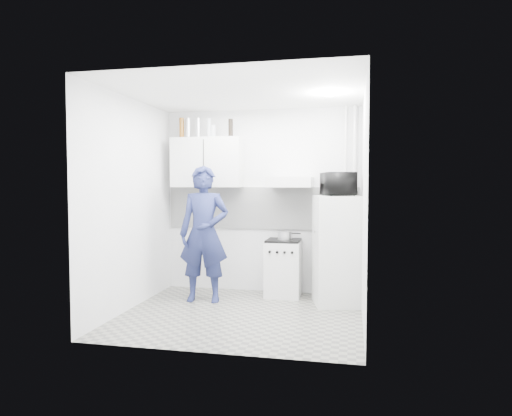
# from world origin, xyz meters

# --- Properties ---
(floor) EXTENTS (2.80, 2.80, 0.00)m
(floor) POSITION_xyz_m (0.00, 0.00, 0.00)
(floor) COLOR slate
(floor) RESTS_ON ground
(ceiling) EXTENTS (2.80, 2.80, 0.00)m
(ceiling) POSITION_xyz_m (0.00, 0.00, 2.60)
(ceiling) COLOR white
(ceiling) RESTS_ON wall_back
(wall_back) EXTENTS (2.80, 0.00, 2.80)m
(wall_back) POSITION_xyz_m (0.00, 1.25, 1.30)
(wall_back) COLOR silver
(wall_back) RESTS_ON floor
(wall_left) EXTENTS (0.00, 2.60, 2.60)m
(wall_left) POSITION_xyz_m (-1.40, 0.00, 1.30)
(wall_left) COLOR silver
(wall_left) RESTS_ON floor
(wall_right) EXTENTS (0.00, 2.60, 2.60)m
(wall_right) POSITION_xyz_m (1.40, 0.00, 1.30)
(wall_right) COLOR silver
(wall_right) RESTS_ON floor
(person) EXTENTS (0.69, 0.50, 1.78)m
(person) POSITION_xyz_m (-0.63, 0.53, 0.89)
(person) COLOR #1B214B
(person) RESTS_ON floor
(stove) EXTENTS (0.47, 0.47, 0.76)m
(stove) POSITION_xyz_m (0.36, 1.00, 0.38)
(stove) COLOR silver
(stove) RESTS_ON floor
(fridge) EXTENTS (0.70, 0.70, 1.40)m
(fridge) POSITION_xyz_m (1.10, 0.72, 0.70)
(fridge) COLOR silver
(fridge) RESTS_ON floor
(stove_top) EXTENTS (0.45, 0.45, 0.03)m
(stove_top) POSITION_xyz_m (0.36, 1.00, 0.77)
(stove_top) COLOR black
(stove_top) RESTS_ON stove
(saucepan) EXTENTS (0.19, 0.19, 0.11)m
(saucepan) POSITION_xyz_m (0.38, 1.00, 0.84)
(saucepan) COLOR silver
(saucepan) RESTS_ON stove_top
(microwave) EXTENTS (0.61, 0.50, 0.30)m
(microwave) POSITION_xyz_m (1.10, 0.72, 1.54)
(microwave) COLOR black
(microwave) RESTS_ON fridge
(bottle_a) EXTENTS (0.07, 0.07, 0.29)m
(bottle_a) POSITION_xyz_m (-1.13, 1.07, 2.35)
(bottle_a) COLOR brown
(bottle_a) RESTS_ON upper_cabinet
(bottle_b) EXTENTS (0.07, 0.07, 0.29)m
(bottle_b) POSITION_xyz_m (-1.04, 1.07, 2.34)
(bottle_b) COLOR silver
(bottle_b) RESTS_ON upper_cabinet
(bottle_c) EXTENTS (0.07, 0.07, 0.28)m
(bottle_c) POSITION_xyz_m (-0.89, 1.07, 2.34)
(bottle_c) COLOR silver
(bottle_c) RESTS_ON upper_cabinet
(bottle_d) EXTENTS (0.06, 0.06, 0.27)m
(bottle_d) POSITION_xyz_m (-0.72, 1.07, 2.34)
(bottle_d) COLOR #B2B7BC
(bottle_d) RESTS_ON upper_cabinet
(canister_a) EXTENTS (0.07, 0.07, 0.18)m
(canister_a) POSITION_xyz_m (-0.66, 1.07, 2.29)
(canister_a) COLOR #B2B7BC
(canister_a) RESTS_ON upper_cabinet
(bottle_e) EXTENTS (0.06, 0.06, 0.26)m
(bottle_e) POSITION_xyz_m (-0.41, 1.07, 2.33)
(bottle_e) COLOR black
(bottle_e) RESTS_ON upper_cabinet
(upper_cabinet) EXTENTS (1.00, 0.35, 0.70)m
(upper_cabinet) POSITION_xyz_m (-0.75, 1.07, 1.85)
(upper_cabinet) COLOR silver
(upper_cabinet) RESTS_ON wall_back
(range_hood) EXTENTS (0.60, 0.50, 0.14)m
(range_hood) POSITION_xyz_m (0.45, 1.00, 1.57)
(range_hood) COLOR silver
(range_hood) RESTS_ON wall_back
(backsplash) EXTENTS (2.74, 0.03, 0.60)m
(backsplash) POSITION_xyz_m (0.00, 1.24, 1.20)
(backsplash) COLOR white
(backsplash) RESTS_ON wall_back
(pipe_a) EXTENTS (0.05, 0.05, 2.60)m
(pipe_a) POSITION_xyz_m (1.30, 1.17, 1.30)
(pipe_a) COLOR silver
(pipe_a) RESTS_ON floor
(pipe_b) EXTENTS (0.04, 0.04, 2.60)m
(pipe_b) POSITION_xyz_m (1.18, 1.17, 1.30)
(pipe_b) COLOR silver
(pipe_b) RESTS_ON floor
(ceiling_spot_fixture) EXTENTS (0.10, 0.10, 0.02)m
(ceiling_spot_fixture) POSITION_xyz_m (1.00, 0.20, 2.57)
(ceiling_spot_fixture) COLOR white
(ceiling_spot_fixture) RESTS_ON ceiling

